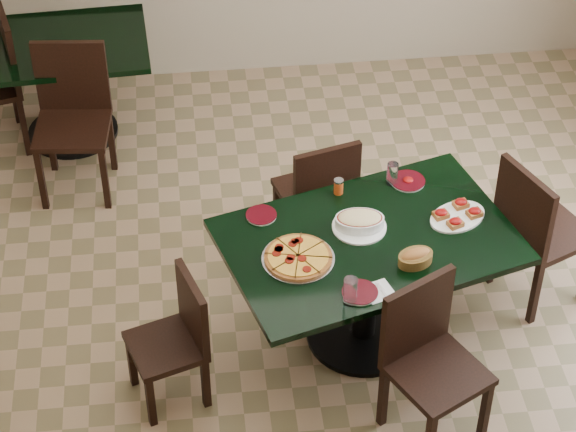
{
  "coord_description": "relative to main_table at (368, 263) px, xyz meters",
  "views": [
    {
      "loc": [
        -0.61,
        -4.5,
        4.76
      ],
      "look_at": [
        -0.11,
        0.0,
        0.86
      ],
      "focal_mm": 70.0,
      "sensor_mm": 36.0,
      "label": 1
    }
  ],
  "objects": [
    {
      "name": "floor",
      "position": [
        -0.32,
        0.11,
        -0.57
      ],
      "size": [
        5.5,
        5.5,
        0.0
      ],
      "primitive_type": "plane",
      "color": "#927254",
      "rests_on": "ground"
    },
    {
      "name": "main_table",
      "position": [
        0.0,
        0.0,
        0.0
      ],
      "size": [
        1.75,
        1.38,
        0.75
      ],
      "rotation": [
        0.0,
        0.0,
        0.29
      ],
      "color": "black",
      "rests_on": "floor"
    },
    {
      "name": "bread_basket",
      "position": [
        0.21,
        -0.21,
        0.22
      ],
      "size": [
        0.22,
        0.19,
        0.09
      ],
      "rotation": [
        0.0,
        0.0,
        0.32
      ],
      "color": "brown",
      "rests_on": "main_table"
    },
    {
      "name": "back_chair_near",
      "position": [
        -1.65,
        1.64,
        -0.0
      ],
      "size": [
        0.51,
        0.51,
        1.0
      ],
      "rotation": [
        0.0,
        0.0,
        -0.09
      ],
      "color": "black",
      "rests_on": "floor"
    },
    {
      "name": "side_plate_far_r",
      "position": [
        0.3,
        0.45,
        0.19
      ],
      "size": [
        0.2,
        0.2,
        0.03
      ],
      "rotation": [
        0.0,
        0.0,
        0.58
      ],
      "color": "white",
      "rests_on": "main_table"
    },
    {
      "name": "pepper_shaker",
      "position": [
        -0.11,
        0.4,
        0.23
      ],
      "size": [
        0.05,
        0.05,
        0.09
      ],
      "color": "#B74413",
      "rests_on": "main_table"
    },
    {
      "name": "side_plate_far_l",
      "position": [
        -0.56,
        0.25,
        0.19
      ],
      "size": [
        0.17,
        0.17,
        0.02
      ],
      "rotation": [
        0.0,
        0.0,
        0.29
      ],
      "color": "white",
      "rests_on": "main_table"
    },
    {
      "name": "pepperoni_pizza",
      "position": [
        -0.4,
        -0.12,
        0.2
      ],
      "size": [
        0.39,
        0.39,
        0.04
      ],
      "rotation": [
        0.0,
        0.0,
        0.58
      ],
      "color": "#AFAEB5",
      "rests_on": "main_table"
    },
    {
      "name": "bruschetta_platter",
      "position": [
        0.51,
        0.11,
        0.21
      ],
      "size": [
        0.41,
        0.37,
        0.05
      ],
      "rotation": [
        0.0,
        0.0,
        0.5
      ],
      "color": "white",
      "rests_on": "main_table"
    },
    {
      "name": "napkin_setting",
      "position": [
        -0.02,
        -0.4,
        0.18
      ],
      "size": [
        0.18,
        0.18,
        0.01
      ],
      "rotation": [
        0.0,
        0.0,
        0.31
      ],
      "color": "silver",
      "rests_on": "main_table"
    },
    {
      "name": "side_plate_near",
      "position": [
        -0.12,
        -0.41,
        0.19
      ],
      "size": [
        0.19,
        0.19,
        0.02
      ],
      "rotation": [
        0.0,
        0.0,
        -0.01
      ],
      "color": "white",
      "rests_on": "main_table"
    },
    {
      "name": "chair_right",
      "position": [
        1.01,
        0.23,
        -0.03
      ],
      "size": [
        0.59,
        0.59,
        0.96
      ],
      "rotation": [
        0.0,
        0.0,
        1.99
      ],
      "color": "black",
      "rests_on": "floor"
    },
    {
      "name": "chair_left",
      "position": [
        -1.05,
        -0.29,
        -0.13
      ],
      "size": [
        0.47,
        0.47,
        0.79
      ],
      "rotation": [
        0.0,
        0.0,
        -1.25
      ],
      "color": "black",
      "rests_on": "floor"
    },
    {
      "name": "water_glass_b",
      "position": [
        -0.18,
        -0.46,
        0.26
      ],
      "size": [
        0.07,
        0.07,
        0.15
      ],
      "primitive_type": "cylinder",
      "color": "white",
      "rests_on": "main_table"
    },
    {
      "name": "lasagna_casserole",
      "position": [
        -0.04,
        0.09,
        0.23
      ],
      "size": [
        0.3,
        0.3,
        0.09
      ],
      "rotation": [
        0.0,
        0.0,
        -0.09
      ],
      "color": "white",
      "rests_on": "main_table"
    },
    {
      "name": "chair_far",
      "position": [
        -0.17,
        0.73,
        -0.08
      ],
      "size": [
        0.51,
        0.51,
        0.88
      ],
      "rotation": [
        0.0,
        0.0,
        3.41
      ],
      "color": "black",
      "rests_on": "floor"
    },
    {
      "name": "chair_near",
      "position": [
        0.21,
        -0.64,
        -0.05
      ],
      "size": [
        0.59,
        0.59,
        0.93
      ],
      "rotation": [
        0.0,
        0.0,
        0.49
      ],
      "color": "black",
      "rests_on": "floor"
    },
    {
      "name": "water_glass_a",
      "position": [
        0.2,
        0.45,
        0.25
      ],
      "size": [
        0.06,
        0.06,
        0.14
      ],
      "primitive_type": "cylinder",
      "color": "white",
      "rests_on": "main_table"
    },
    {
      "name": "back_table",
      "position": [
        -1.74,
        2.17,
        -0.04
      ],
      "size": [
        1.21,
        0.91,
        0.75
      ],
      "rotation": [
        0.0,
        0.0,
        0.06
      ],
      "color": "black",
      "rests_on": "floor"
    }
  ]
}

